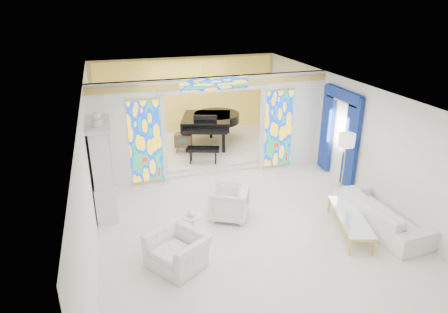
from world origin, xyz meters
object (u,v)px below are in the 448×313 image
object	(u,v)px
armchair_right	(229,202)
grand_piano	(211,120)
armchair_left	(178,250)
tv_console	(183,140)
sofa	(381,214)
coffee_table	(350,217)
china_cabinet	(103,169)

from	to	relation	value
armchair_right	grand_piano	xyz separation A→B (m)	(0.85, 4.82, 0.61)
armchair_left	tv_console	xyz separation A→B (m)	(1.29, 5.74, 0.24)
armchair_right	sofa	distance (m)	3.61
tv_console	grand_piano	bearing A→B (deg)	46.88
armchair_left	tv_console	bearing A→B (deg)	133.52
coffee_table	tv_console	distance (m)	6.31
grand_piano	tv_console	distance (m)	1.34
grand_piano	sofa	bearing A→B (deg)	-50.42
armchair_left	grand_piano	size ratio (longest dim) A/B	0.34
sofa	coffee_table	size ratio (longest dim) A/B	1.22
china_cabinet	armchair_right	xyz separation A→B (m)	(2.88, -1.19, -0.76)
armchair_right	sofa	world-z (taller)	armchair_right
armchair_left	sofa	distance (m)	4.86
sofa	tv_console	xyz separation A→B (m)	(-3.57, 5.72, 0.24)
china_cabinet	coffee_table	distance (m)	6.01
china_cabinet	tv_console	bearing A→B (deg)	49.61
china_cabinet	sofa	bearing A→B (deg)	-23.39
sofa	grand_piano	world-z (taller)	grand_piano
sofa	grand_piano	distance (m)	6.78
grand_piano	china_cabinet	bearing A→B (deg)	-117.37
china_cabinet	armchair_right	distance (m)	3.20
sofa	coffee_table	xyz separation A→B (m)	(-0.81, 0.04, 0.03)
china_cabinet	armchair_right	world-z (taller)	china_cabinet
sofa	grand_piano	size ratio (longest dim) A/B	0.77
coffee_table	armchair_right	bearing A→B (deg)	149.91
armchair_right	tv_console	bearing A→B (deg)	-148.76
coffee_table	armchair_left	bearing A→B (deg)	-179.10
sofa	tv_console	distance (m)	6.74
china_cabinet	sofa	size ratio (longest dim) A/B	1.09
sofa	grand_piano	bearing A→B (deg)	17.83
armchair_left	coffee_table	xyz separation A→B (m)	(4.04, 0.06, 0.04)
china_cabinet	armchair_left	world-z (taller)	china_cabinet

